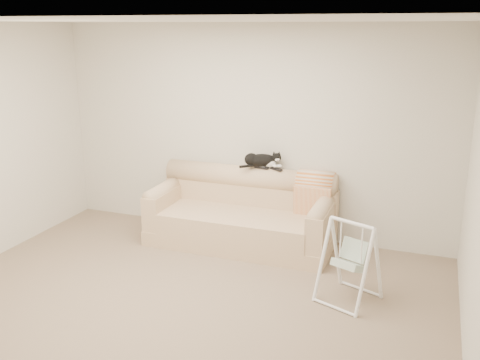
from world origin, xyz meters
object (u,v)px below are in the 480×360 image
at_px(sofa, 242,215).
at_px(remote_a, 262,167).
at_px(remote_b, 276,169).
at_px(tuxedo_cat, 262,160).
at_px(baby_swing, 350,261).

xyz_separation_m(sofa, remote_a, (0.17, 0.23, 0.56)).
bearing_deg(remote_a, remote_b, -1.15).
xyz_separation_m(sofa, tuxedo_cat, (0.16, 0.23, 0.65)).
bearing_deg(sofa, remote_b, 32.43).
height_order(remote_b, baby_swing, remote_b).
bearing_deg(tuxedo_cat, remote_a, -68.68).
height_order(sofa, tuxedo_cat, tuxedo_cat).
bearing_deg(baby_swing, remote_a, 136.73).
relative_size(remote_a, baby_swing, 0.23).
height_order(tuxedo_cat, baby_swing, tuxedo_cat).
relative_size(remote_b, tuxedo_cat, 0.35).
distance_m(remote_a, remote_b, 0.19).
distance_m(sofa, remote_b, 0.69).
bearing_deg(remote_b, tuxedo_cat, 176.33).
relative_size(sofa, baby_swing, 2.70).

